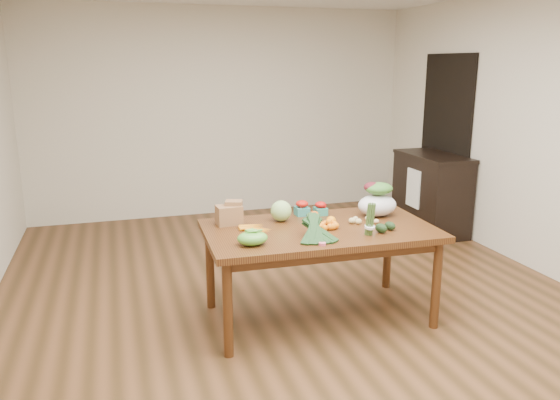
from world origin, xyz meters
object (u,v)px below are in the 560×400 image
object	(u,v)px
paper_bag	(229,213)
cabbage	(281,211)
dining_table	(319,273)
cabinet	(431,193)
asparagus_bundle	(370,219)
kale_bunch	(318,230)
salad_bag	(377,201)
mandarin_cluster	(329,224)

from	to	relation	value
paper_bag	cabbage	distance (m)	0.42
dining_table	cabinet	size ratio (longest dim) A/B	1.73
cabinet	cabbage	xyz separation A→B (m)	(-2.37, -1.52, 0.36)
cabbage	asparagus_bundle	world-z (taller)	asparagus_bundle
kale_bunch	cabinet	bearing A→B (deg)	44.30
dining_table	cabbage	world-z (taller)	cabbage
cabbage	salad_bag	world-z (taller)	salad_bag
mandarin_cluster	kale_bunch	size ratio (longest dim) A/B	0.45
salad_bag	dining_table	bearing A→B (deg)	-163.09
paper_bag	cabinet	bearing A→B (deg)	28.18
cabbage	salad_bag	distance (m)	0.82
dining_table	kale_bunch	distance (m)	0.56
dining_table	asparagus_bundle	world-z (taller)	asparagus_bundle
mandarin_cluster	kale_bunch	world-z (taller)	kale_bunch
cabinet	kale_bunch	bearing A→B (deg)	-137.34
kale_bunch	dining_table	bearing A→B (deg)	68.03
dining_table	cabinet	bearing A→B (deg)	41.60
paper_bag	cabbage	bearing A→B (deg)	-4.49
paper_bag	mandarin_cluster	xyz separation A→B (m)	(0.71, -0.35, -0.05)
dining_table	cabbage	bearing A→B (deg)	132.53
mandarin_cluster	kale_bunch	distance (m)	0.32
paper_bag	asparagus_bundle	bearing A→B (deg)	-32.22
cabinet	mandarin_cluster	bearing A→B (deg)	-138.51
dining_table	cabinet	distance (m)	2.79
cabinet	asparagus_bundle	bearing A→B (deg)	-131.69
cabbage	mandarin_cluster	size ratio (longest dim) A/B	0.94
asparagus_bundle	dining_table	bearing A→B (deg)	136.01
salad_bag	asparagus_bundle	bearing A→B (deg)	-122.41
dining_table	cabinet	xyz separation A→B (m)	(2.14, 1.79, 0.10)
cabbage	kale_bunch	xyz separation A→B (m)	(0.10, -0.56, -0.00)
cabbage	mandarin_cluster	bearing A→B (deg)	-47.33
cabbage	dining_table	bearing A→B (deg)	-49.10
mandarin_cluster	salad_bag	xyz separation A→B (m)	(0.52, 0.22, 0.09)
dining_table	paper_bag	size ratio (longest dim) A/B	6.79
cabinet	asparagus_bundle	distance (m)	2.81
mandarin_cluster	paper_bag	bearing A→B (deg)	153.98
kale_bunch	asparagus_bundle	world-z (taller)	asparagus_bundle
paper_bag	kale_bunch	bearing A→B (deg)	-49.01
dining_table	paper_bag	world-z (taller)	paper_bag
cabbage	kale_bunch	distance (m)	0.57
mandarin_cluster	asparagus_bundle	size ratio (longest dim) A/B	0.72
cabinet	mandarin_cluster	size ratio (longest dim) A/B	5.67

